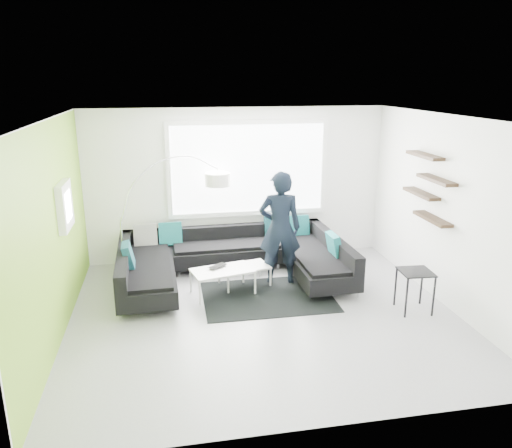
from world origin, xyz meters
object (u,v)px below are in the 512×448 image
(arc_lamp, at_px, (121,222))
(laptop, at_px, (220,267))
(coffee_table, at_px, (234,278))
(side_table, at_px, (414,291))
(sectional_sofa, at_px, (233,262))
(person, at_px, (280,228))

(arc_lamp, distance_m, laptop, 1.80)
(coffee_table, bearing_deg, side_table, -39.46)
(coffee_table, xyz_separation_m, laptop, (-0.23, -0.04, 0.21))
(sectional_sofa, bearing_deg, laptop, -127.55)
(side_table, distance_m, laptop, 2.97)
(arc_lamp, height_order, person, arc_lamp)
(side_table, bearing_deg, laptop, 156.10)
(side_table, height_order, laptop, side_table)
(sectional_sofa, height_order, coffee_table, sectional_sofa)
(person, distance_m, laptop, 1.17)
(sectional_sofa, distance_m, laptop, 0.45)
(person, bearing_deg, laptop, 20.15)
(coffee_table, relative_size, arc_lamp, 0.59)
(person, bearing_deg, coffee_table, 20.70)
(person, bearing_deg, arc_lamp, -2.75)
(coffee_table, height_order, laptop, laptop)
(sectional_sofa, bearing_deg, side_table, -34.16)
(arc_lamp, relative_size, laptop, 5.26)
(coffee_table, xyz_separation_m, person, (0.79, 0.17, 0.74))
(sectional_sofa, relative_size, arc_lamp, 1.82)
(sectional_sofa, distance_m, person, 0.97)
(side_table, bearing_deg, arc_lamp, 155.58)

